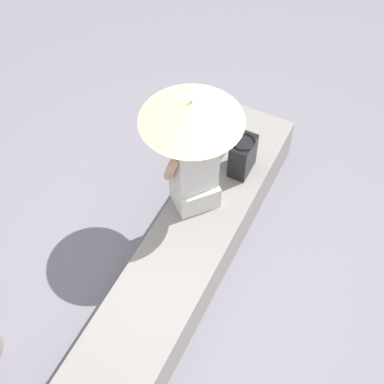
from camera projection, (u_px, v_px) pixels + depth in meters
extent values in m
plane|color=slate|center=(189.00, 265.00, 4.75)|extent=(14.00, 14.00, 0.00)
cube|color=gray|center=(189.00, 252.00, 4.58)|extent=(3.11, 0.62, 0.43)
cube|color=beige|center=(195.00, 193.00, 4.54)|extent=(0.44, 0.43, 0.22)
cube|color=beige|center=(195.00, 164.00, 4.27)|extent=(0.37, 0.36, 0.48)
sphere|color=tan|center=(195.00, 133.00, 4.00)|extent=(0.20, 0.20, 0.20)
cylinder|color=tan|center=(171.00, 170.00, 4.20)|extent=(0.18, 0.20, 0.32)
cylinder|color=tan|center=(219.00, 155.00, 4.29)|extent=(0.18, 0.20, 0.32)
cylinder|color=#B7B7BC|center=(192.00, 153.00, 4.26)|extent=(0.02, 0.02, 1.04)
cone|color=#DBBC7F|center=(192.00, 111.00, 3.92)|extent=(0.77, 0.77, 0.17)
sphere|color=#B7B7BC|center=(192.00, 100.00, 3.84)|extent=(0.03, 0.03, 0.03)
cube|color=black|center=(243.00, 156.00, 4.70)|extent=(0.26, 0.16, 0.34)
torus|color=black|center=(244.00, 141.00, 4.56)|extent=(0.20, 0.20, 0.01)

